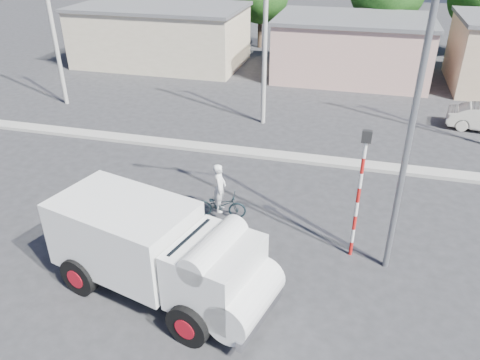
% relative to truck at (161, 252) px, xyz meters
% --- Properties ---
extents(ground_plane, '(120.00, 120.00, 0.00)m').
position_rel_truck_xyz_m(ground_plane, '(1.94, 1.73, -1.49)').
color(ground_plane, '#2A2B2D').
rests_on(ground_plane, ground).
extents(median, '(40.00, 0.80, 0.16)m').
position_rel_truck_xyz_m(median, '(1.94, 9.73, -1.41)').
color(median, '#99968E').
rests_on(median, ground).
extents(truck, '(6.89, 3.92, 2.69)m').
position_rel_truck_xyz_m(truck, '(0.00, 0.00, 0.00)').
color(truck, black).
rests_on(truck, ground).
extents(bicycle, '(1.98, 0.92, 1.00)m').
position_rel_truck_xyz_m(bicycle, '(0.40, 4.30, -0.99)').
color(bicycle, black).
rests_on(bicycle, ground).
extents(cyclist, '(0.53, 0.72, 1.84)m').
position_rel_truck_xyz_m(cyclist, '(0.40, 4.30, -0.57)').
color(cyclist, white).
rests_on(cyclist, ground).
extents(traffic_pole, '(0.28, 0.18, 4.36)m').
position_rel_truck_xyz_m(traffic_pole, '(5.14, 3.23, 1.10)').
color(traffic_pole, red).
rests_on(traffic_pole, ground).
extents(streetlight, '(2.34, 0.22, 9.00)m').
position_rel_truck_xyz_m(streetlight, '(6.08, 2.93, 3.47)').
color(streetlight, slate).
rests_on(streetlight, ground).
extents(building_row, '(37.80, 7.30, 4.44)m').
position_rel_truck_xyz_m(building_row, '(3.04, 23.73, 0.64)').
color(building_row, '#BEAF8F').
rests_on(building_row, ground).
extents(utility_poles, '(35.40, 0.24, 8.00)m').
position_rel_truck_xyz_m(utility_poles, '(5.19, 13.73, 2.58)').
color(utility_poles, '#99968E').
rests_on(utility_poles, ground).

